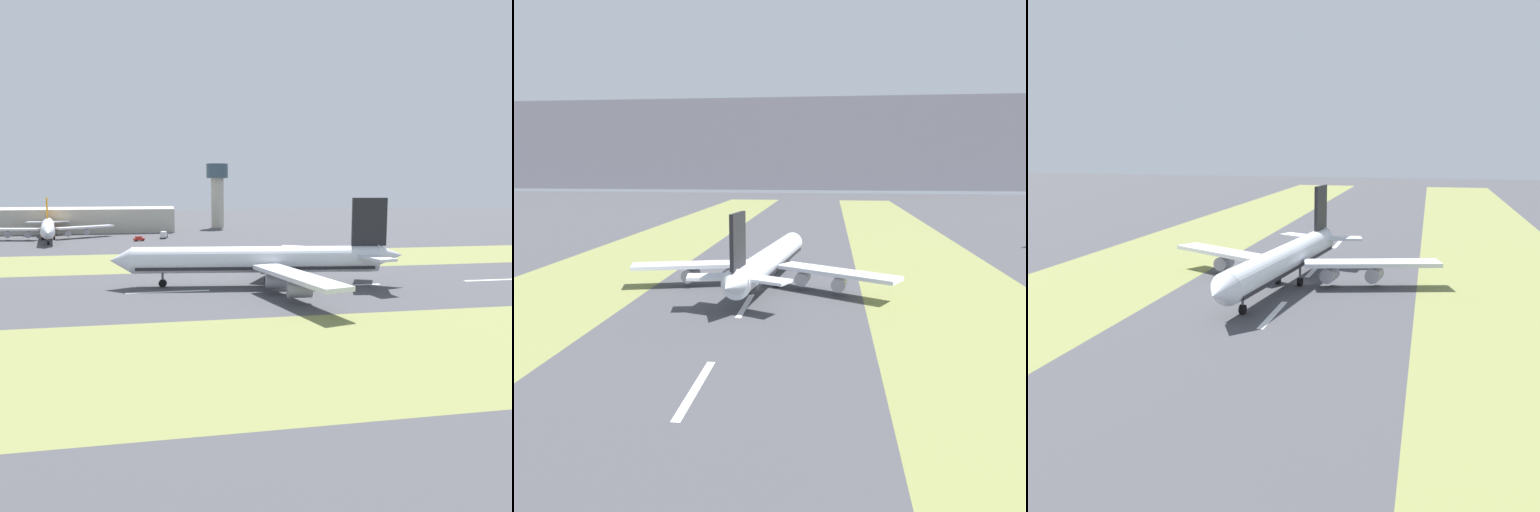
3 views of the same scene
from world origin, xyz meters
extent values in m
plane|color=#424247|center=(0.00, 0.00, 0.00)|extent=(800.00, 800.00, 0.00)
cube|color=olive|center=(-45.00, 0.00, 0.00)|extent=(40.00, 600.00, 0.01)
cube|color=olive|center=(45.00, 0.00, 0.00)|extent=(40.00, 600.00, 0.01)
cube|color=silver|center=(0.00, -54.37, 0.01)|extent=(1.20, 18.00, 0.01)
cube|color=silver|center=(0.00, -14.37, 0.01)|extent=(1.20, 18.00, 0.01)
cube|color=silver|center=(0.00, 25.63, 0.01)|extent=(1.20, 18.00, 0.01)
cylinder|color=silver|center=(2.81, 5.63, 6.20)|extent=(12.92, 56.31, 6.00)
cone|color=silver|center=(6.60, 35.90, 6.20)|extent=(6.46, 5.69, 5.88)
cone|color=silver|center=(-1.05, -25.13, 7.00)|extent=(5.81, 6.59, 5.10)
cube|color=black|center=(2.81, 5.63, 4.55)|extent=(12.34, 54.05, 0.70)
cube|color=silver|center=(-15.45, 0.65, 5.30)|extent=(29.57, 13.23, 0.90)
cube|color=silver|center=(19.27, -3.71, 5.30)|extent=(28.25, 19.36, 0.90)
cylinder|color=#93939E|center=(-6.62, 2.78, 2.85)|extent=(3.77, 5.16, 3.20)
cylinder|color=#93939E|center=(-15.99, 0.43, 2.85)|extent=(3.77, 5.16, 3.20)
cylinder|color=#93939E|center=(11.24, 0.55, 2.85)|extent=(3.77, 5.16, 3.20)
cylinder|color=#93939E|center=(19.74, -4.05, 2.85)|extent=(3.77, 5.16, 3.20)
cube|color=black|center=(-0.43, -20.16, 14.70)|extent=(1.79, 8.04, 11.00)
cube|color=silver|center=(-5.88, -19.48, 7.20)|extent=(10.65, 6.20, 0.60)
cube|color=silver|center=(5.03, -20.85, 7.20)|extent=(10.92, 8.23, 0.60)
cylinder|color=#59595E|center=(5.45, 26.75, 2.50)|extent=(0.50, 0.50, 3.20)
cylinder|color=black|center=(5.45, 26.75, 0.90)|extent=(1.12, 1.90, 1.80)
cylinder|color=#59595E|center=(-0.15, 2.98, 2.50)|extent=(0.50, 0.50, 3.20)
cylinder|color=black|center=(-0.15, 2.98, 0.90)|extent=(1.12, 1.90, 1.80)
cylinder|color=#59595E|center=(5.01, 2.33, 2.50)|extent=(0.50, 0.50, 3.20)
cylinder|color=black|center=(5.01, 2.33, 0.90)|extent=(1.12, 1.90, 1.80)
camera|label=1|loc=(-108.00, 25.70, 22.62)|focal=35.00mm
camera|label=2|loc=(17.25, -114.89, 29.44)|focal=35.00mm
camera|label=3|loc=(-26.69, 127.28, 31.00)|focal=42.00mm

